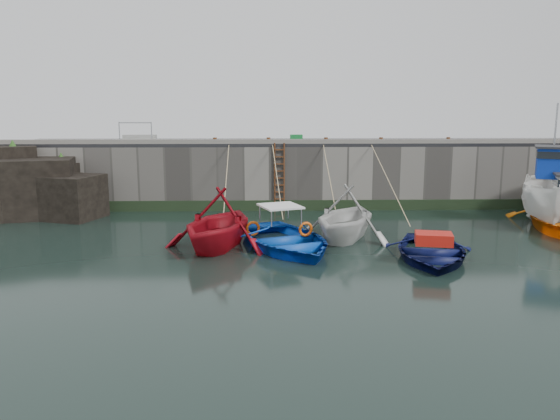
{
  "coord_description": "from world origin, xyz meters",
  "views": [
    {
      "loc": [
        -2.72,
        -15.43,
        4.7
      ],
      "look_at": [
        -2.16,
        3.62,
        1.2
      ],
      "focal_mm": 35.0,
      "sensor_mm": 36.0,
      "label": 1
    }
  ],
  "objects_px": {
    "boat_near_white": "(218,248)",
    "bollard_e": "(448,140)",
    "bollard_d": "(381,140)",
    "fish_crate": "(296,138)",
    "ladder": "(279,178)",
    "boat_near_navy": "(430,258)",
    "boat_near_blue": "(285,248)",
    "boat_far_white": "(551,200)",
    "bollard_a": "(215,141)",
    "bollard_b": "(268,140)",
    "bollard_c": "(326,140)",
    "boat_near_blacktrim": "(345,239)"
  },
  "relations": [
    {
      "from": "boat_near_white",
      "to": "boat_near_blue",
      "type": "height_order",
      "value": "boat_near_white"
    },
    {
      "from": "bollard_b",
      "to": "bollard_c",
      "type": "relative_size",
      "value": 1.0
    },
    {
      "from": "boat_near_navy",
      "to": "bollard_d",
      "type": "height_order",
      "value": "bollard_d"
    },
    {
      "from": "ladder",
      "to": "bollard_b",
      "type": "xyz_separation_m",
      "value": [
        -0.5,
        0.34,
        1.71
      ]
    },
    {
      "from": "boat_near_white",
      "to": "bollard_c",
      "type": "height_order",
      "value": "bollard_c"
    },
    {
      "from": "bollard_b",
      "to": "bollard_d",
      "type": "height_order",
      "value": "same"
    },
    {
      "from": "boat_far_white",
      "to": "bollard_b",
      "type": "height_order",
      "value": "boat_far_white"
    },
    {
      "from": "bollard_b",
      "to": "bollard_d",
      "type": "xyz_separation_m",
      "value": [
        5.3,
        0.0,
        0.0
      ]
    },
    {
      "from": "boat_near_white",
      "to": "boat_near_navy",
      "type": "height_order",
      "value": "boat_near_white"
    },
    {
      "from": "boat_near_blue",
      "to": "bollard_a",
      "type": "relative_size",
      "value": 19.05
    },
    {
      "from": "boat_near_white",
      "to": "fish_crate",
      "type": "xyz_separation_m",
      "value": [
        3.24,
        9.18,
        3.32
      ]
    },
    {
      "from": "boat_near_white",
      "to": "boat_far_white",
      "type": "bearing_deg",
      "value": 31.84
    },
    {
      "from": "bollard_e",
      "to": "boat_near_white",
      "type": "bearing_deg",
      "value": -144.9
    },
    {
      "from": "boat_near_navy",
      "to": "fish_crate",
      "type": "relative_size",
      "value": 7.42
    },
    {
      "from": "boat_near_white",
      "to": "boat_near_navy",
      "type": "distance_m",
      "value": 7.13
    },
    {
      "from": "boat_near_blacktrim",
      "to": "ladder",
      "type": "bearing_deg",
      "value": 136.14
    },
    {
      "from": "fish_crate",
      "to": "bollard_e",
      "type": "xyz_separation_m",
      "value": [
        7.08,
        -1.93,
        -0.02
      ]
    },
    {
      "from": "boat_far_white",
      "to": "bollard_c",
      "type": "distance_m",
      "value": 10.02
    },
    {
      "from": "bollard_c",
      "to": "ladder",
      "type": "bearing_deg",
      "value": -171.33
    },
    {
      "from": "bollard_d",
      "to": "boat_near_blue",
      "type": "bearing_deg",
      "value": -123.05
    },
    {
      "from": "bollard_e",
      "to": "bollard_a",
      "type": "bearing_deg",
      "value": 180.0
    },
    {
      "from": "boat_far_white",
      "to": "boat_near_navy",
      "type": "bearing_deg",
      "value": -116.98
    },
    {
      "from": "fish_crate",
      "to": "bollard_d",
      "type": "relative_size",
      "value": 2.21
    },
    {
      "from": "ladder",
      "to": "boat_near_blue",
      "type": "bearing_deg",
      "value": -89.89
    },
    {
      "from": "boat_far_white",
      "to": "bollard_e",
      "type": "xyz_separation_m",
      "value": [
        -3.29,
        3.55,
        2.3
      ]
    },
    {
      "from": "boat_near_white",
      "to": "fish_crate",
      "type": "height_order",
      "value": "fish_crate"
    },
    {
      "from": "boat_near_blacktrim",
      "to": "bollard_d",
      "type": "distance_m",
      "value": 7.37
    },
    {
      "from": "bollard_c",
      "to": "bollard_d",
      "type": "height_order",
      "value": "same"
    },
    {
      "from": "boat_near_blue",
      "to": "boat_near_navy",
      "type": "relative_size",
      "value": 1.16
    },
    {
      "from": "bollard_a",
      "to": "boat_near_blue",
      "type": "bearing_deg",
      "value": -67.73
    },
    {
      "from": "boat_near_blue",
      "to": "boat_near_navy",
      "type": "bearing_deg",
      "value": -37.02
    },
    {
      "from": "boat_near_white",
      "to": "bollard_e",
      "type": "height_order",
      "value": "bollard_e"
    },
    {
      "from": "boat_near_blacktrim",
      "to": "boat_far_white",
      "type": "relative_size",
      "value": 0.68
    },
    {
      "from": "bollard_b",
      "to": "boat_near_blue",
      "type": "bearing_deg",
      "value": -86.01
    },
    {
      "from": "boat_near_blue",
      "to": "boat_near_navy",
      "type": "distance_m",
      "value": 4.84
    },
    {
      "from": "boat_near_white",
      "to": "ladder",
      "type": "bearing_deg",
      "value": 88.04
    },
    {
      "from": "boat_near_white",
      "to": "bollard_d",
      "type": "relative_size",
      "value": 16.2
    },
    {
      "from": "boat_near_white",
      "to": "bollard_d",
      "type": "xyz_separation_m",
      "value": [
        7.12,
        7.26,
        3.3
      ]
    },
    {
      "from": "boat_near_navy",
      "to": "boat_far_white",
      "type": "relative_size",
      "value": 0.71
    },
    {
      "from": "boat_near_white",
      "to": "bollard_a",
      "type": "distance_m",
      "value": 8.0
    },
    {
      "from": "boat_far_white",
      "to": "fish_crate",
      "type": "relative_size",
      "value": 10.5
    },
    {
      "from": "boat_near_white",
      "to": "bollard_e",
      "type": "relative_size",
      "value": 16.2
    },
    {
      "from": "boat_far_white",
      "to": "ladder",
      "type": "bearing_deg",
      "value": -171.18
    },
    {
      "from": "boat_near_blue",
      "to": "bollard_d",
      "type": "height_order",
      "value": "bollard_d"
    },
    {
      "from": "ladder",
      "to": "boat_near_navy",
      "type": "bearing_deg",
      "value": -61.29
    },
    {
      "from": "fish_crate",
      "to": "bollard_d",
      "type": "height_order",
      "value": "fish_crate"
    },
    {
      "from": "ladder",
      "to": "boat_near_white",
      "type": "bearing_deg",
      "value": -108.56
    },
    {
      "from": "boat_far_white",
      "to": "bollard_d",
      "type": "bearing_deg",
      "value": 176.03
    },
    {
      "from": "boat_far_white",
      "to": "bollard_a",
      "type": "xyz_separation_m",
      "value": [
        -14.29,
        3.55,
        2.3
      ]
    },
    {
      "from": "boat_near_blue",
      "to": "bollard_b",
      "type": "relative_size",
      "value": 19.05
    }
  ]
}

